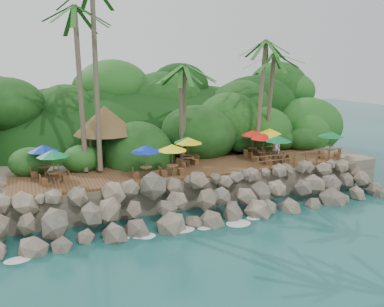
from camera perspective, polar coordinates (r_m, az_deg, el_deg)
name	(u,v)px	position (r m, az deg, el deg)	size (l,w,h in m)	color
ground	(228,224)	(26.11, 5.12, -10.03)	(140.00, 140.00, 0.00)	#19514F
land_base	(154,156)	(39.97, -5.50, -0.34)	(32.00, 25.20, 2.10)	gray
jungle_hill	(135,151)	(47.25, -8.15, 0.34)	(44.80, 28.00, 15.40)	#143811
seawall	(214,198)	(27.36, 3.23, -6.33)	(29.00, 4.00, 2.30)	gray
terrace	(192,169)	(30.55, 0.00, -2.20)	(26.00, 5.00, 0.20)	brown
jungle_foliage	(157,168)	(39.30, -5.03, -2.14)	(44.00, 16.00, 12.00)	#143811
foam_line	(226,222)	(26.34, 4.82, -9.74)	(25.20, 0.80, 0.06)	white
palms	(184,37)	(32.25, -1.13, 16.28)	(22.44, 6.55, 14.91)	brown
palapa	(105,120)	(31.82, -12.34, 4.72)	(4.96, 4.96, 4.60)	brown
dining_clusters	(211,142)	(30.57, 2.78, 1.65)	(24.41, 5.31, 2.29)	brown
railing	(300,157)	(32.47, 15.22, -0.46)	(8.30, 0.10, 1.00)	brown
waiter	(276,147)	(34.35, 11.96, 0.94)	(0.66, 0.43, 1.81)	white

